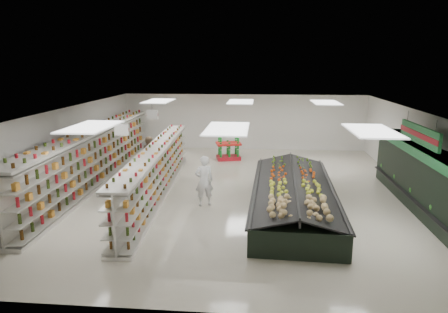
# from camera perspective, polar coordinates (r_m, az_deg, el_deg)

# --- Properties ---
(floor) EXTENTS (16.00, 16.00, 0.00)m
(floor) POSITION_cam_1_polar(r_m,az_deg,el_deg) (15.99, 1.60, -4.92)
(floor) COLOR beige
(floor) RESTS_ON ground
(ceiling) EXTENTS (14.00, 16.00, 0.02)m
(ceiling) POSITION_cam_1_polar(r_m,az_deg,el_deg) (15.29, 1.68, 6.55)
(ceiling) COLOR white
(ceiling) RESTS_ON wall_back
(wall_back) EXTENTS (14.00, 0.02, 3.20)m
(wall_back) POSITION_cam_1_polar(r_m,az_deg,el_deg) (23.43, 2.83, 4.95)
(wall_back) COLOR white
(wall_back) RESTS_ON floor
(wall_front) EXTENTS (14.00, 0.02, 3.20)m
(wall_front) POSITION_cam_1_polar(r_m,az_deg,el_deg) (7.98, -1.93, -11.91)
(wall_front) COLOR white
(wall_front) RESTS_ON floor
(wall_left) EXTENTS (0.02, 16.00, 3.20)m
(wall_left) POSITION_cam_1_polar(r_m,az_deg,el_deg) (17.43, -22.00, 1.08)
(wall_left) COLOR white
(wall_left) RESTS_ON floor
(wall_right) EXTENTS (0.02, 16.00, 3.20)m
(wall_right) POSITION_cam_1_polar(r_m,az_deg,el_deg) (16.69, 26.38, 0.15)
(wall_right) COLOR white
(wall_right) RESTS_ON floor
(produce_wall_case) EXTENTS (0.93, 8.00, 2.20)m
(produce_wall_case) POSITION_cam_1_polar(r_m,az_deg,el_deg) (15.25, 26.59, -2.40)
(produce_wall_case) COLOR black
(produce_wall_case) RESTS_ON floor
(aisle_sign_near) EXTENTS (0.52, 0.06, 0.75)m
(aisle_sign_near) POSITION_cam_1_polar(r_m,az_deg,el_deg) (14.15, -14.42, 3.75)
(aisle_sign_near) COLOR white
(aisle_sign_near) RESTS_ON ceiling
(aisle_sign_far) EXTENTS (0.52, 0.06, 0.75)m
(aisle_sign_far) POSITION_cam_1_polar(r_m,az_deg,el_deg) (17.93, -10.22, 5.90)
(aisle_sign_far) COLOR white
(aisle_sign_far) RESTS_ON ceiling
(hortifruti_banner) EXTENTS (0.12, 3.20, 0.95)m
(hortifruti_banner) POSITION_cam_1_polar(r_m,az_deg,el_deg) (14.86, 26.12, 2.85)
(hortifruti_banner) COLOR #20783A
(hortifruti_banner) RESTS_ON ceiling
(gondola_left) EXTENTS (1.26, 13.09, 2.27)m
(gondola_left) POSITION_cam_1_polar(r_m,az_deg,el_deg) (17.66, -18.02, -0.31)
(gondola_left) COLOR silver
(gondola_left) RESTS_ON floor
(gondola_center) EXTENTS (1.36, 10.78, 1.86)m
(gondola_center) POSITION_cam_1_polar(r_m,az_deg,el_deg) (15.52, -9.56, -2.36)
(gondola_center) COLOR silver
(gondola_center) RESTS_ON floor
(produce_island) EXTENTS (3.12, 7.85, 1.16)m
(produce_island) POSITION_cam_1_polar(r_m,az_deg,el_deg) (14.17, 9.86, -5.29)
(produce_island) COLOR black
(produce_island) RESTS_ON floor
(soda_endcap) EXTENTS (1.43, 1.13, 1.61)m
(soda_endcap) POSITION_cam_1_polar(r_m,az_deg,el_deg) (20.90, 0.65, 1.66)
(soda_endcap) COLOR #AF1420
(soda_endcap) RESTS_ON floor
(shopper_main) EXTENTS (0.78, 0.65, 1.83)m
(shopper_main) POSITION_cam_1_polar(r_m,az_deg,el_deg) (14.15, -2.87, -3.49)
(shopper_main) COLOR white
(shopper_main) RESTS_ON floor
(shopper_background) EXTENTS (0.65, 0.88, 1.63)m
(shopper_background) POSITION_cam_1_polar(r_m,az_deg,el_deg) (19.09, -10.55, 0.42)
(shopper_background) COLOR #96775C
(shopper_background) RESTS_ON floor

